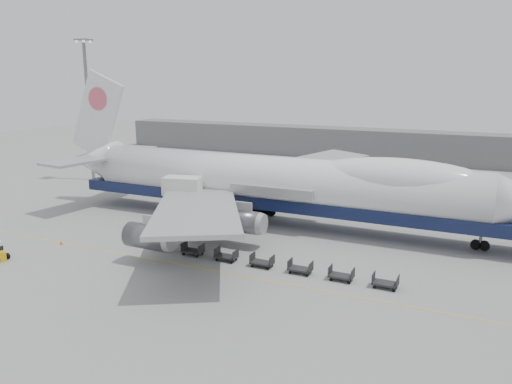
% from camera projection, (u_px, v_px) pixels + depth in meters
% --- Properties ---
extents(ground, '(260.00, 260.00, 0.00)m').
position_uv_depth(ground, '(232.00, 251.00, 55.50)').
color(ground, gray).
rests_on(ground, ground).
extents(apron_line, '(60.00, 0.15, 0.01)m').
position_uv_depth(apron_line, '(204.00, 269.00, 50.19)').
color(apron_line, gold).
rests_on(apron_line, ground).
extents(hangar, '(110.00, 8.00, 7.00)m').
position_uv_depth(hangar, '(329.00, 142.00, 120.65)').
color(hangar, slate).
rests_on(hangar, ground).
extents(floodlight_mast, '(2.40, 2.40, 25.43)m').
position_uv_depth(floodlight_mast, '(88.00, 103.00, 90.74)').
color(floodlight_mast, slate).
rests_on(floodlight_mast, ground).
extents(airliner, '(67.00, 55.30, 19.98)m').
position_uv_depth(airliner, '(279.00, 182.00, 64.56)').
color(airliner, white).
rests_on(airliner, ground).
extents(catering_truck, '(5.71, 4.48, 6.16)m').
position_uv_depth(catering_truck, '(183.00, 197.00, 65.56)').
color(catering_truck, navy).
rests_on(catering_truck, ground).
extents(traffic_cone, '(0.35, 0.35, 0.51)m').
position_uv_depth(traffic_cone, '(61.00, 243.00, 57.46)').
color(traffic_cone, '#F5580C').
rests_on(traffic_cone, ground).
extents(dolly_0, '(2.30, 1.35, 1.30)m').
position_uv_depth(dolly_0, '(161.00, 245.00, 55.81)').
color(dolly_0, '#2D2D30').
rests_on(dolly_0, ground).
extents(dolly_1, '(2.30, 1.35, 1.30)m').
position_uv_depth(dolly_1, '(193.00, 250.00, 54.11)').
color(dolly_1, '#2D2D30').
rests_on(dolly_1, ground).
extents(dolly_2, '(2.30, 1.35, 1.30)m').
position_uv_depth(dolly_2, '(226.00, 256.00, 52.42)').
color(dolly_2, '#2D2D30').
rests_on(dolly_2, ground).
extents(dolly_3, '(2.30, 1.35, 1.30)m').
position_uv_depth(dolly_3, '(262.00, 262.00, 50.72)').
color(dolly_3, '#2D2D30').
rests_on(dolly_3, ground).
extents(dolly_4, '(2.30, 1.35, 1.30)m').
position_uv_depth(dolly_4, '(300.00, 268.00, 49.02)').
color(dolly_4, '#2D2D30').
rests_on(dolly_4, ground).
extents(dolly_5, '(2.30, 1.35, 1.30)m').
position_uv_depth(dolly_5, '(341.00, 275.00, 47.32)').
color(dolly_5, '#2D2D30').
rests_on(dolly_5, ground).
extents(dolly_6, '(2.30, 1.35, 1.30)m').
position_uv_depth(dolly_6, '(385.00, 282.00, 45.63)').
color(dolly_6, '#2D2D30').
rests_on(dolly_6, ground).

